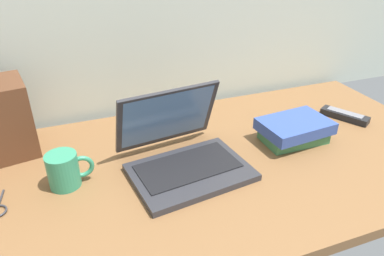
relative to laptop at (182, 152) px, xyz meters
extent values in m
cube|color=brown|center=(0.05, -0.01, -0.06)|extent=(1.60, 0.76, 0.03)
cube|color=#2D2D33|center=(0.01, -0.05, -0.04)|extent=(0.34, 0.26, 0.02)
cube|color=black|center=(0.00, -0.03, -0.03)|extent=(0.29, 0.17, 0.00)
cube|color=#2D2D33|center=(-0.01, 0.09, 0.07)|extent=(0.31, 0.12, 0.19)
cube|color=#4C72A5|center=(-0.01, 0.09, 0.07)|extent=(0.28, 0.10, 0.17)
cylinder|color=#338C66|center=(-0.31, 0.02, 0.00)|extent=(0.08, 0.08, 0.09)
torus|color=#338C66|center=(-0.27, 0.02, 0.00)|extent=(0.06, 0.01, 0.06)
cube|color=black|center=(0.63, 0.07, -0.03)|extent=(0.12, 0.16, 0.02)
cube|color=slate|center=(0.63, 0.07, -0.02)|extent=(0.09, 0.12, 0.00)
cube|color=#333338|center=(-0.47, 0.02, -0.04)|extent=(0.01, 0.06, 0.00)
cube|color=#3F7F4C|center=(0.37, 0.01, -0.03)|extent=(0.19, 0.12, 0.03)
cube|color=#334C99|center=(0.37, 0.01, 0.01)|extent=(0.22, 0.16, 0.04)
camera|label=1|loc=(-0.27, -0.79, 0.54)|focal=33.72mm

